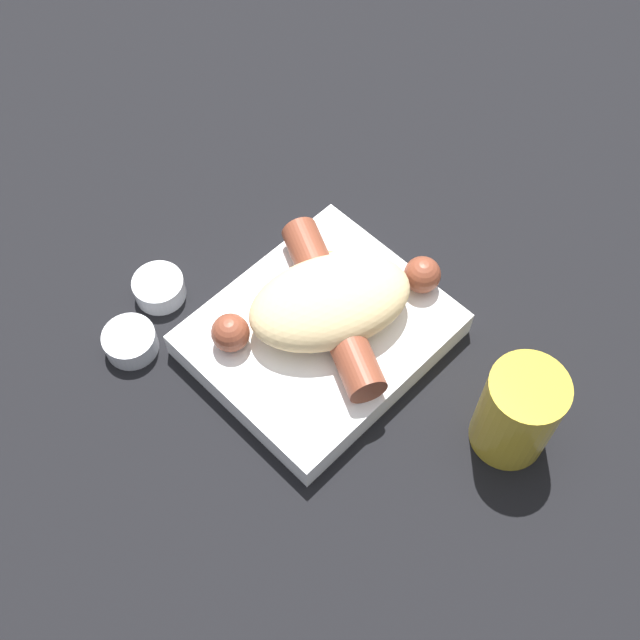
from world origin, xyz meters
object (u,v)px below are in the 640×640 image
food_tray (320,334)px  condiment_cup_near (159,289)px  bread_roll (331,302)px  condiment_cup_far (131,342)px  sausage (328,303)px  drink_glass (518,412)px

food_tray → condiment_cup_near: 0.16m
bread_roll → condiment_cup_far: (0.14, -0.12, -0.05)m
sausage → condiment_cup_far: size_ratio=4.05×
sausage → condiment_cup_far: sausage is taller
food_tray → drink_glass: drink_glass is taller
sausage → drink_glass: 0.19m
food_tray → sausage: size_ratio=1.08×
condiment_cup_far → drink_glass: bearing=120.3°
sausage → condiment_cup_far: 0.18m
sausage → condiment_cup_near: bearing=-58.9°
condiment_cup_near → drink_glass: (-0.12, 0.32, 0.04)m
drink_glass → sausage: bearing=-79.7°
food_tray → drink_glass: bearing=105.0°
condiment_cup_far → drink_glass: size_ratio=0.51×
sausage → drink_glass: bearing=100.3°
sausage → drink_glass: (-0.03, 0.18, 0.00)m
food_tray → bread_roll: (-0.01, 0.00, 0.04)m
sausage → condiment_cup_near: (0.08, -0.14, -0.04)m
bread_roll → condiment_cup_near: 0.17m
sausage → condiment_cup_near: sausage is taller
condiment_cup_far → sausage: bearing=140.9°
sausage → drink_glass: drink_glass is taller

